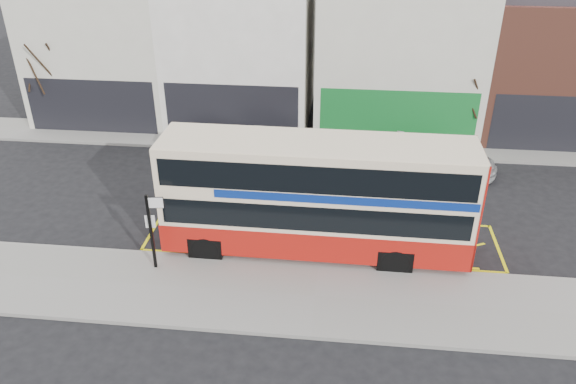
# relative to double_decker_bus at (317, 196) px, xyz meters

# --- Properties ---
(ground) EXTENTS (120.00, 120.00, 0.00)m
(ground) POSITION_rel_double_decker_bus_xyz_m (0.17, -0.72, -2.42)
(ground) COLOR black
(ground) RESTS_ON ground
(pavement) EXTENTS (40.00, 4.00, 0.15)m
(pavement) POSITION_rel_double_decker_bus_xyz_m (0.17, -3.02, -2.34)
(pavement) COLOR gray
(pavement) RESTS_ON ground
(kerb) EXTENTS (40.00, 0.15, 0.15)m
(kerb) POSITION_rel_double_decker_bus_xyz_m (0.17, -1.09, -2.34)
(kerb) COLOR gray
(kerb) RESTS_ON ground
(far_pavement) EXTENTS (50.00, 3.00, 0.15)m
(far_pavement) POSITION_rel_double_decker_bus_xyz_m (0.17, 10.28, -2.34)
(far_pavement) COLOR gray
(far_pavement) RESTS_ON ground
(road_markings) EXTENTS (14.00, 3.40, 0.01)m
(road_markings) POSITION_rel_double_decker_bus_xyz_m (0.17, 0.88, -2.41)
(road_markings) COLOR #FFFA0D
(road_markings) RESTS_ON ground
(terrace_far_left) EXTENTS (8.00, 8.01, 10.80)m
(terrace_far_left) POSITION_rel_double_decker_bus_xyz_m (-13.33, 14.27, 2.40)
(terrace_far_left) COLOR silver
(terrace_far_left) RESTS_ON ground
(terrace_left) EXTENTS (8.00, 8.01, 11.80)m
(terrace_left) POSITION_rel_double_decker_bus_xyz_m (-5.33, 14.27, 2.90)
(terrace_left) COLOR white
(terrace_left) RESTS_ON ground
(terrace_green_shop) EXTENTS (9.00, 8.01, 11.30)m
(terrace_green_shop) POSITION_rel_double_decker_bus_xyz_m (3.67, 14.27, 2.65)
(terrace_green_shop) COLOR silver
(terrace_green_shop) RESTS_ON ground
(terrace_right) EXTENTS (9.00, 8.01, 10.30)m
(terrace_right) POSITION_rel_double_decker_bus_xyz_m (12.67, 14.27, 2.15)
(terrace_right) COLOR brown
(terrace_right) RESTS_ON ground
(double_decker_bus) EXTENTS (11.54, 2.77, 4.60)m
(double_decker_bus) POSITION_rel_double_decker_bus_xyz_m (0.00, 0.00, 0.00)
(double_decker_bus) COLOR beige
(double_decker_bus) RESTS_ON ground
(bus_stop_post) EXTENTS (0.76, 0.16, 3.05)m
(bus_stop_post) POSITION_rel_double_decker_bus_xyz_m (-5.77, -1.96, -0.44)
(bus_stop_post) COLOR black
(bus_stop_post) RESTS_ON pavement
(car_silver) EXTENTS (4.46, 2.28, 1.45)m
(car_silver) POSITION_rel_double_decker_bus_xyz_m (-6.49, 8.75, -1.69)
(car_silver) COLOR silver
(car_silver) RESTS_ON ground
(car_grey) EXTENTS (4.71, 1.90, 1.52)m
(car_grey) POSITION_rel_double_decker_bus_xyz_m (-3.23, 8.02, -1.66)
(car_grey) COLOR #43444B
(car_grey) RESTS_ON ground
(car_white) EXTENTS (5.52, 3.40, 1.49)m
(car_white) POSITION_rel_double_decker_bus_xyz_m (5.87, 7.62, -1.67)
(car_white) COLOR silver
(car_white) RESTS_ON ground
(street_tree_left) EXTENTS (3.09, 3.09, 6.66)m
(street_tree_left) POSITION_rel_double_decker_bus_xyz_m (-15.93, 10.87, 2.13)
(street_tree_left) COLOR #332516
(street_tree_left) RESTS_ON ground
(street_tree_right) EXTENTS (2.36, 2.36, 5.09)m
(street_tree_right) POSITION_rel_double_decker_bus_xyz_m (7.51, 11.00, 1.05)
(street_tree_right) COLOR #332516
(street_tree_right) RESTS_ON ground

